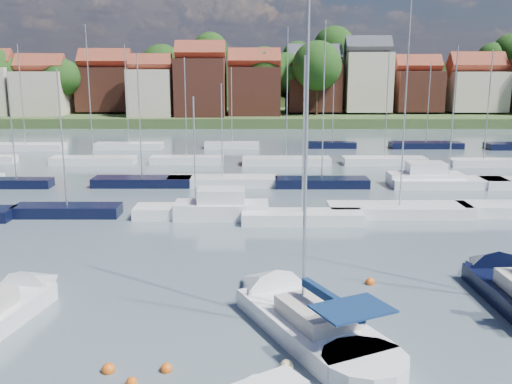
{
  "coord_description": "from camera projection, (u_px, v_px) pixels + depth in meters",
  "views": [
    {
      "loc": [
        -2.71,
        -21.49,
        11.16
      ],
      "look_at": [
        -2.72,
        14.0,
        3.31
      ],
      "focal_mm": 40.0,
      "sensor_mm": 36.0,
      "label": 1
    }
  ],
  "objects": [
    {
      "name": "ground",
      "position": [
        281.0,
        170.0,
        62.45
      ],
      "size": [
        260.0,
        260.0,
        0.0
      ],
      "primitive_type": "plane",
      "color": "#485663",
      "rests_on": "ground"
    },
    {
      "name": "sailboat_left",
      "position": [
        5.0,
        308.0,
        26.07
      ],
      "size": [
        4.67,
        10.71,
        14.16
      ],
      "rotation": [
        0.0,
        0.0,
        1.38
      ],
      "color": "white",
      "rests_on": "ground"
    },
    {
      "name": "sailboat_centre",
      "position": [
        291.0,
        312.0,
        25.68
      ],
      "size": [
        8.33,
        12.53,
        16.73
      ],
      "rotation": [
        0.0,
        0.0,
        2.02
      ],
      "color": "white",
      "rests_on": "ground"
    },
    {
      "name": "sailboat_navy",
      "position": [
        509.0,
        287.0,
        28.49
      ],
      "size": [
        3.49,
        11.64,
        15.98
      ],
      "rotation": [
        0.0,
        0.0,
        1.61
      ],
      "color": "black",
      "rests_on": "ground"
    },
    {
      "name": "buoy_c",
      "position": [
        166.0,
        371.0,
        21.33
      ],
      "size": [
        0.45,
        0.45,
        0.45
      ],
      "primitive_type": "sphere",
      "color": "#D85914",
      "rests_on": "ground"
    },
    {
      "name": "buoy_d",
      "position": [
        287.0,
        369.0,
        21.5
      ],
      "size": [
        0.52,
        0.52,
        0.52
      ],
      "primitive_type": "sphere",
      "color": "beige",
      "rests_on": "ground"
    },
    {
      "name": "buoy_e",
      "position": [
        370.0,
        284.0,
        29.84
      ],
      "size": [
        0.5,
        0.5,
        0.5
      ],
      "primitive_type": "sphere",
      "color": "#D85914",
      "rests_on": "ground"
    },
    {
      "name": "buoy_h",
      "position": [
        109.0,
        372.0,
        21.28
      ],
      "size": [
        0.51,
        0.51,
        0.51
      ],
      "primitive_type": "sphere",
      "color": "#D85914",
      "rests_on": "ground"
    },
    {
      "name": "marina_field",
      "position": [
        302.0,
        175.0,
        57.62
      ],
      "size": [
        79.62,
        41.41,
        15.93
      ],
      "color": "white",
      "rests_on": "ground"
    },
    {
      "name": "far_shore_town",
      "position": [
        275.0,
        91.0,
        151.93
      ],
      "size": [
        212.46,
        90.0,
        22.27
      ],
      "color": "#375229",
      "rests_on": "ground"
    }
  ]
}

